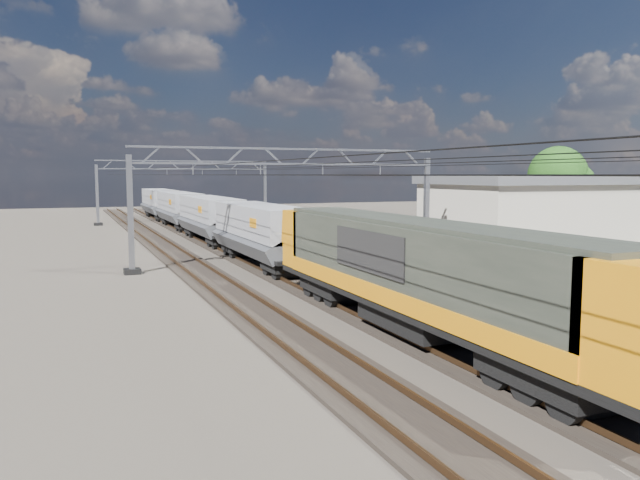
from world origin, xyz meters
name	(u,v)px	position (x,y,z in m)	size (l,w,h in m)	color
ground	(317,274)	(0.00, 0.00, 0.00)	(160.00, 160.00, 0.00)	black
track_outer_west	(210,280)	(-6.00, 0.00, 0.07)	(2.60, 140.00, 0.30)	black
track_loco	(283,275)	(-2.00, 0.00, 0.07)	(2.60, 140.00, 0.30)	black
track_inner_east	(350,271)	(2.00, 0.00, 0.07)	(2.60, 140.00, 0.30)	black
track_outer_east	(411,267)	(6.00, 0.00, 0.07)	(2.60, 140.00, 0.30)	black
catenary_gantry_mid	(292,201)	(0.00, 4.00, 3.91)	(19.90, 0.90, 7.11)	gray
catenary_gantry_far	(185,189)	(0.00, 40.00, 3.91)	(19.90, 0.90, 7.11)	gray
overhead_wires	(272,171)	(0.00, 8.00, 5.75)	(12.03, 140.00, 0.53)	black
locomotive	(417,270)	(-2.00, -13.84, 2.33)	(2.76, 21.10, 3.62)	black
hopper_wagon_lead	(262,230)	(-2.00, 3.86, 2.23)	(3.38, 13.00, 3.25)	black
hopper_wagon_mid	(210,215)	(-2.00, 18.06, 2.23)	(3.38, 13.00, 3.25)	black
hopper_wagon_third	(180,207)	(-2.00, 32.26, 2.23)	(3.38, 13.00, 3.25)	black
hopper_wagon_fourth	(160,201)	(-2.00, 46.46, 2.23)	(3.38, 13.00, 3.25)	black
industrial_shed	(551,211)	(22.00, 6.00, 2.73)	(18.60, 10.60, 5.40)	beige
tree_far	(562,178)	(30.32, 13.79, 5.21)	(5.87, 5.47, 8.17)	#332117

